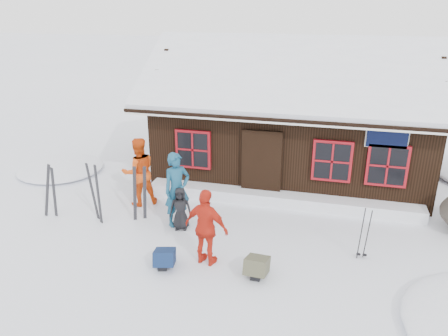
{
  "coord_description": "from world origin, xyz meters",
  "views": [
    {
      "loc": [
        2.74,
        -8.87,
        5.36
      ],
      "look_at": [
        0.1,
        1.34,
        1.3
      ],
      "focal_mm": 35.0,
      "sensor_mm": 36.0,
      "label": 1
    }
  ],
  "objects_px": {
    "skier_crouched": "(180,209)",
    "backpack_olive": "(257,269)",
    "skier_teal": "(177,190)",
    "backpack_blue": "(165,260)",
    "ski_pair_left": "(51,192)",
    "skier_orange_left": "(139,172)",
    "ski_poles": "(364,235)",
    "skier_orange_right": "(206,228)"
  },
  "relations": [
    {
      "from": "skier_teal",
      "to": "backpack_olive",
      "type": "distance_m",
      "value": 3.01
    },
    {
      "from": "ski_pair_left",
      "to": "backpack_blue",
      "type": "relative_size",
      "value": 2.65
    },
    {
      "from": "backpack_olive",
      "to": "backpack_blue",
      "type": "bearing_deg",
      "value": -172.5
    },
    {
      "from": "skier_orange_left",
      "to": "backpack_olive",
      "type": "height_order",
      "value": "skier_orange_left"
    },
    {
      "from": "ski_poles",
      "to": "backpack_blue",
      "type": "distance_m",
      "value": 4.36
    },
    {
      "from": "skier_crouched",
      "to": "ski_poles",
      "type": "height_order",
      "value": "ski_poles"
    },
    {
      "from": "skier_teal",
      "to": "skier_orange_left",
      "type": "bearing_deg",
      "value": 101.14
    },
    {
      "from": "skier_orange_left",
      "to": "skier_teal",
      "type": "bearing_deg",
      "value": 110.71
    },
    {
      "from": "skier_orange_left",
      "to": "ski_pair_left",
      "type": "xyz_separation_m",
      "value": [
        -1.89,
        -1.31,
        -0.25
      ]
    },
    {
      "from": "skier_teal",
      "to": "skier_orange_right",
      "type": "height_order",
      "value": "skier_teal"
    },
    {
      "from": "skier_orange_right",
      "to": "ski_pair_left",
      "type": "height_order",
      "value": "skier_orange_right"
    },
    {
      "from": "skier_teal",
      "to": "ski_poles",
      "type": "distance_m",
      "value": 4.52
    },
    {
      "from": "skier_teal",
      "to": "backpack_blue",
      "type": "distance_m",
      "value": 2.07
    },
    {
      "from": "ski_pair_left",
      "to": "backpack_blue",
      "type": "distance_m",
      "value": 4.01
    },
    {
      "from": "skier_orange_left",
      "to": "skier_orange_right",
      "type": "xyz_separation_m",
      "value": [
        2.65,
        -2.39,
        -0.1
      ]
    },
    {
      "from": "ski_poles",
      "to": "backpack_blue",
      "type": "xyz_separation_m",
      "value": [
        -4.11,
        -1.42,
        -0.43
      ]
    },
    {
      "from": "skier_crouched",
      "to": "backpack_blue",
      "type": "height_order",
      "value": "skier_crouched"
    },
    {
      "from": "skier_crouched",
      "to": "skier_orange_right",
      "type": "bearing_deg",
      "value": -63.67
    },
    {
      "from": "skier_orange_left",
      "to": "ski_pair_left",
      "type": "bearing_deg",
      "value": -3.14
    },
    {
      "from": "skier_orange_right",
      "to": "backpack_blue",
      "type": "height_order",
      "value": "skier_orange_right"
    },
    {
      "from": "skier_orange_left",
      "to": "ski_poles",
      "type": "xyz_separation_m",
      "value": [
        5.92,
        -1.33,
        -0.38
      ]
    },
    {
      "from": "skier_orange_left",
      "to": "backpack_blue",
      "type": "distance_m",
      "value": 3.39
    },
    {
      "from": "skier_teal",
      "to": "backpack_blue",
      "type": "xyz_separation_m",
      "value": [
        0.38,
        -1.87,
        -0.81
      ]
    },
    {
      "from": "ski_poles",
      "to": "backpack_olive",
      "type": "relative_size",
      "value": 2.06
    },
    {
      "from": "skier_teal",
      "to": "skier_orange_left",
      "type": "relative_size",
      "value": 1.0
    },
    {
      "from": "skier_orange_right",
      "to": "backpack_blue",
      "type": "distance_m",
      "value": 1.15
    },
    {
      "from": "skier_crouched",
      "to": "backpack_olive",
      "type": "xyz_separation_m",
      "value": [
        2.21,
        -1.51,
        -0.39
      ]
    },
    {
      "from": "ski_poles",
      "to": "skier_teal",
      "type": "bearing_deg",
      "value": 174.18
    },
    {
      "from": "skier_teal",
      "to": "skier_orange_left",
      "type": "height_order",
      "value": "skier_orange_left"
    },
    {
      "from": "skier_orange_right",
      "to": "backpack_blue",
      "type": "xyz_separation_m",
      "value": [
        -0.83,
        -0.36,
        -0.71
      ]
    },
    {
      "from": "skier_orange_right",
      "to": "ski_poles",
      "type": "height_order",
      "value": "skier_orange_right"
    },
    {
      "from": "skier_teal",
      "to": "ski_poles",
      "type": "bearing_deg",
      "value": -53.35
    },
    {
      "from": "skier_orange_right",
      "to": "backpack_olive",
      "type": "height_order",
      "value": "skier_orange_right"
    },
    {
      "from": "backpack_blue",
      "to": "skier_crouched",
      "type": "bearing_deg",
      "value": 83.35
    },
    {
      "from": "skier_orange_left",
      "to": "skier_crouched",
      "type": "relative_size",
      "value": 1.75
    },
    {
      "from": "skier_teal",
      "to": "ski_pair_left",
      "type": "bearing_deg",
      "value": 140.03
    },
    {
      "from": "skier_crouched",
      "to": "ski_pair_left",
      "type": "relative_size",
      "value": 0.73
    },
    {
      "from": "ski_pair_left",
      "to": "backpack_olive",
      "type": "bearing_deg",
      "value": 1.75
    },
    {
      "from": "skier_teal",
      "to": "ski_poles",
      "type": "relative_size",
      "value": 1.54
    },
    {
      "from": "skier_orange_right",
      "to": "skier_crouched",
      "type": "height_order",
      "value": "skier_orange_right"
    },
    {
      "from": "skier_teal",
      "to": "backpack_olive",
      "type": "height_order",
      "value": "skier_teal"
    },
    {
      "from": "skier_crouched",
      "to": "ski_poles",
      "type": "relative_size",
      "value": 0.89
    }
  ]
}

